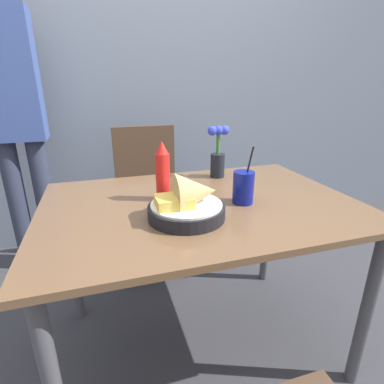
{
  "coord_description": "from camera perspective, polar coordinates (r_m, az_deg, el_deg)",
  "views": [
    {
      "loc": [
        -0.36,
        -1.05,
        1.18
      ],
      "look_at": [
        -0.05,
        -0.04,
        0.8
      ],
      "focal_mm": 28.0,
      "sensor_mm": 36.0,
      "label": 1
    }
  ],
  "objects": [
    {
      "name": "ground_plane",
      "position": [
        1.62,
        1.37,
        -26.72
      ],
      "size": [
        12.0,
        12.0,
        0.0
      ],
      "primitive_type": "plane",
      "color": "#38383D"
    },
    {
      "name": "drink_cup",
      "position": [
        1.19,
        9.73,
        0.69
      ],
      "size": [
        0.08,
        0.08,
        0.23
      ],
      "color": "navy",
      "rests_on": "dining_table"
    },
    {
      "name": "food_basket",
      "position": [
        1.04,
        -0.47,
        -2.0
      ],
      "size": [
        0.27,
        0.27,
        0.17
      ],
      "color": "black",
      "rests_on": "dining_table"
    },
    {
      "name": "flower_vase",
      "position": [
        1.49,
        4.94,
        7.23
      ],
      "size": [
        0.11,
        0.07,
        0.26
      ],
      "color": "black",
      "rests_on": "dining_table"
    },
    {
      "name": "chair_far_window",
      "position": [
        1.98,
        -8.38,
        1.12
      ],
      "size": [
        0.4,
        0.4,
        0.93
      ],
      "color": "#473323",
      "rests_on": "ground_plane"
    },
    {
      "name": "dining_table",
      "position": [
        1.24,
        1.61,
        -5.86
      ],
      "size": [
        1.23,
        0.85,
        0.74
      ],
      "color": "brown",
      "rests_on": "ground_plane"
    },
    {
      "name": "ketchup_bottle",
      "position": [
        1.19,
        -5.6,
        3.8
      ],
      "size": [
        0.06,
        0.06,
        0.24
      ],
      "color": "red",
      "rests_on": "dining_table"
    },
    {
      "name": "person_standing",
      "position": [
        2.08,
        -30.89,
        13.2
      ],
      "size": [
        0.32,
        0.2,
        1.77
      ],
      "color": "#2D3347",
      "rests_on": "ground_plane"
    },
    {
      "name": "wall_window",
      "position": [
        2.37,
        -9.05,
        22.65
      ],
      "size": [
        7.0,
        0.06,
        2.6
      ],
      "color": "slate",
      "rests_on": "ground_plane"
    }
  ]
}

